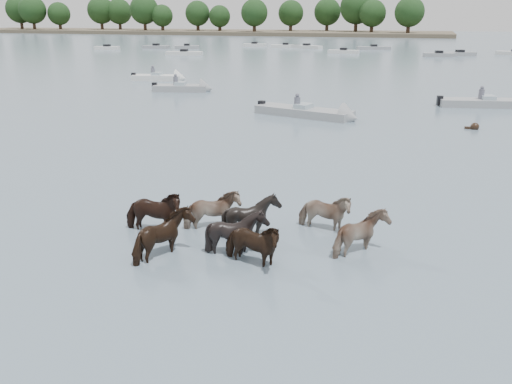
% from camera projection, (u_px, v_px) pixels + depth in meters
% --- Properties ---
extents(ground, '(400.00, 400.00, 0.00)m').
position_uv_depth(ground, '(236.00, 275.00, 12.16)').
color(ground, slate).
rests_on(ground, ground).
extents(shoreline, '(160.00, 30.00, 1.00)m').
position_uv_depth(shoreline, '(187.00, 32.00, 167.57)').
color(shoreline, '#4C4233').
rests_on(shoreline, ground).
extents(pony_herd, '(7.20, 4.06, 1.43)m').
position_uv_depth(pony_herd, '(240.00, 228.00, 13.66)').
color(pony_herd, black).
rests_on(pony_herd, ground).
extents(swimming_pony, '(0.72, 0.44, 0.44)m').
position_uv_depth(swimming_pony, '(474.00, 127.00, 27.60)').
color(swimming_pony, black).
rests_on(swimming_pony, ground).
extents(motorboat_a, '(4.83, 2.66, 1.92)m').
position_uv_depth(motorboat_a, '(190.00, 88.00, 41.23)').
color(motorboat_a, gray).
rests_on(motorboat_a, ground).
extents(motorboat_b, '(6.54, 3.28, 1.92)m').
position_uv_depth(motorboat_b, '(316.00, 114.00, 30.68)').
color(motorboat_b, gray).
rests_on(motorboat_b, ground).
extents(motorboat_c, '(6.68, 2.89, 1.92)m').
position_uv_depth(motorboat_c, '(500.00, 103.00, 34.27)').
color(motorboat_c, gray).
rests_on(motorboat_c, ground).
extents(motorboat_f, '(5.12, 2.49, 1.92)m').
position_uv_depth(motorboat_f, '(165.00, 78.00, 47.99)').
color(motorboat_f, silver).
rests_on(motorboat_f, ground).
extents(distant_flotilla, '(103.16, 26.88, 0.93)m').
position_uv_depth(distant_flotilla, '(404.00, 51.00, 82.66)').
color(distant_flotilla, silver).
rests_on(distant_flotilla, ground).
extents(treeline, '(146.96, 22.46, 12.45)m').
position_uv_depth(treeline, '(176.00, 11.00, 164.23)').
color(treeline, '#382619').
rests_on(treeline, ground).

